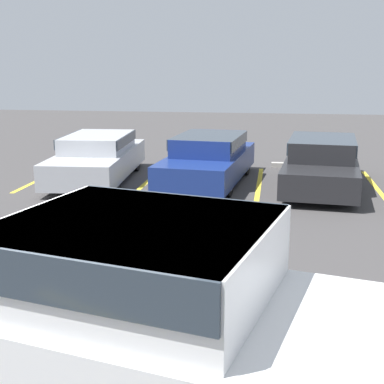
# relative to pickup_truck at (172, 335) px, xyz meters

# --- Properties ---
(ground_plane) EXTENTS (60.00, 60.00, 0.00)m
(ground_plane) POSITION_rel_pickup_truck_xyz_m (-1.16, 0.54, -0.91)
(ground_plane) COLOR #423F3F
(stall_stripe_a) EXTENTS (0.12, 4.04, 0.01)m
(stall_stripe_a) POSITION_rel_pickup_truck_xyz_m (-5.43, 9.84, -0.91)
(stall_stripe_a) COLOR yellow
(stall_stripe_a) RESTS_ON ground_plane
(stall_stripe_b) EXTENTS (0.12, 4.04, 0.01)m
(stall_stripe_b) POSITION_rel_pickup_truck_xyz_m (-2.51, 9.84, -0.91)
(stall_stripe_b) COLOR yellow
(stall_stripe_b) RESTS_ON ground_plane
(stall_stripe_c) EXTENTS (0.12, 4.04, 0.01)m
(stall_stripe_c) POSITION_rel_pickup_truck_xyz_m (0.40, 9.84, -0.91)
(stall_stripe_c) COLOR yellow
(stall_stripe_c) RESTS_ON ground_plane
(stall_stripe_d) EXTENTS (0.12, 4.04, 0.01)m
(stall_stripe_d) POSITION_rel_pickup_truck_xyz_m (3.32, 9.84, -0.91)
(stall_stripe_d) COLOR yellow
(stall_stripe_d) RESTS_ON ground_plane
(pickup_truck) EXTENTS (6.01, 3.21, 1.83)m
(pickup_truck) POSITION_rel_pickup_truck_xyz_m (0.00, 0.00, 0.00)
(pickup_truck) COLOR white
(pickup_truck) RESTS_ON ground_plane
(parked_sedan_a) EXTENTS (2.03, 4.69, 1.20)m
(parked_sedan_a) POSITION_rel_pickup_truck_xyz_m (-3.86, 9.65, -0.27)
(parked_sedan_a) COLOR #B7BABF
(parked_sedan_a) RESTS_ON ground_plane
(parked_sedan_b) EXTENTS (2.18, 4.68, 1.25)m
(parked_sedan_b) POSITION_rel_pickup_truck_xyz_m (-0.90, 9.71, -0.24)
(parked_sedan_b) COLOR navy
(parked_sedan_b) RESTS_ON ground_plane
(parked_sedan_c) EXTENTS (2.17, 4.85, 1.24)m
(parked_sedan_c) POSITION_rel_pickup_truck_xyz_m (1.93, 9.65, -0.25)
(parked_sedan_c) COLOR #232326
(parked_sedan_c) RESTS_ON ground_plane
(wheel_stop_curb) EXTENTS (1.78, 0.20, 0.14)m
(wheel_stop_curb) POSITION_rel_pickup_truck_xyz_m (1.58, 12.18, -0.84)
(wheel_stop_curb) COLOR #B7B2A8
(wheel_stop_curb) RESTS_ON ground_plane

